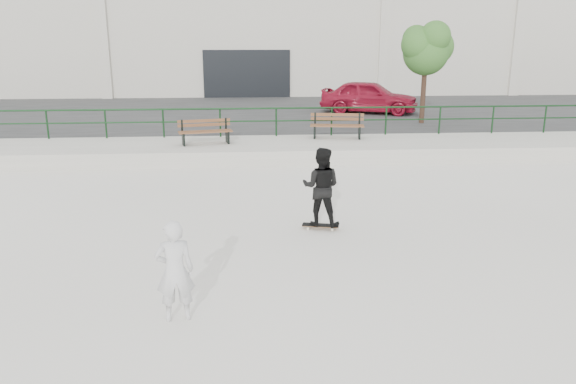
{
  "coord_description": "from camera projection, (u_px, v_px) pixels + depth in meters",
  "views": [
    {
      "loc": [
        -0.05,
        -9.21,
        4.02
      ],
      "look_at": [
        0.78,
        2.0,
        0.86
      ],
      "focal_mm": 35.0,
      "sensor_mm": 36.0,
      "label": 1
    }
  ],
  "objects": [
    {
      "name": "bench_left",
      "position": [
        205.0,
        132.0,
        18.7
      ],
      "size": [
        1.83,
        0.87,
        0.81
      ],
      "rotation": [
        0.0,
        0.0,
        0.21
      ],
      "color": "brown",
      "rests_on": "ledge"
    },
    {
      "name": "railing",
      "position": [
        248.0,
        116.0,
        19.97
      ],
      "size": [
        28.0,
        0.06,
        1.03
      ],
      "color": "#133618",
      "rests_on": "ledge"
    },
    {
      "name": "skateboard",
      "position": [
        320.0,
        226.0,
        12.04
      ],
      "size": [
        0.81,
        0.37,
        0.09
      ],
      "rotation": [
        0.0,
        0.0,
        -0.23
      ],
      "color": "black",
      "rests_on": "ground"
    },
    {
      "name": "ledge",
      "position": [
        249.0,
        150.0,
        18.99
      ],
      "size": [
        30.0,
        3.0,
        0.5
      ],
      "primitive_type": "cube",
      "color": "#B1AEA1",
      "rests_on": "ground"
    },
    {
      "name": "seated_skater",
      "position": [
        175.0,
        271.0,
        8.02
      ],
      "size": [
        0.61,
        0.45,
        1.53
      ],
      "primitive_type": "imported",
      "rotation": [
        0.0,
        0.0,
        3.31
      ],
      "color": "silver",
      "rests_on": "ground"
    },
    {
      "name": "commercial_building",
      "position": [
        246.0,
        27.0,
        39.42
      ],
      "size": [
        44.2,
        16.33,
        8.0
      ],
      "color": "beige",
      "rests_on": "ground"
    },
    {
      "name": "tree",
      "position": [
        427.0,
        47.0,
        22.45
      ],
      "size": [
        2.29,
        2.03,
        4.07
      ],
      "color": "#3F2D1F",
      "rests_on": "parking_strip"
    },
    {
      "name": "parking_strip",
      "position": [
        248.0,
        116.0,
        27.15
      ],
      "size": [
        60.0,
        14.0,
        0.5
      ],
      "primitive_type": "cube",
      "color": "#303030",
      "rests_on": "ground"
    },
    {
      "name": "standing_skater",
      "position": [
        321.0,
        187.0,
        11.8
      ],
      "size": [
        0.96,
        0.84,
        1.68
      ],
      "primitive_type": "imported",
      "rotation": [
        0.0,
        0.0,
        2.85
      ],
      "color": "black",
      "rests_on": "skateboard"
    },
    {
      "name": "red_car",
      "position": [
        369.0,
        97.0,
        26.05
      ],
      "size": [
        4.79,
        3.21,
        1.52
      ],
      "primitive_type": "imported",
      "rotation": [
        0.0,
        0.0,
        1.22
      ],
      "color": "maroon",
      "rests_on": "parking_strip"
    },
    {
      "name": "bench_right",
      "position": [
        337.0,
        126.0,
        19.76
      ],
      "size": [
        1.94,
        0.83,
        0.87
      ],
      "rotation": [
        0.0,
        0.0,
        -0.15
      ],
      "color": "brown",
      "rests_on": "ledge"
    },
    {
      "name": "ground",
      "position": [
        253.0,
        270.0,
        9.94
      ],
      "size": [
        120.0,
        120.0,
        0.0
      ],
      "primitive_type": "plane",
      "color": "beige",
      "rests_on": "ground"
    }
  ]
}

